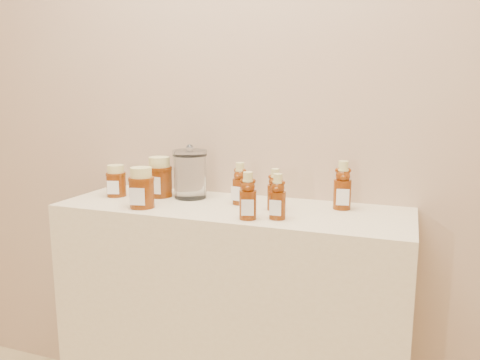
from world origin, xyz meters
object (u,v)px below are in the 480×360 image
at_px(bear_bottle_front_left, 248,193).
at_px(honey_jar_left, 116,181).
at_px(bear_bottle_back_left, 240,181).
at_px(glass_canister, 190,172).
at_px(display_table, 231,328).

distance_m(bear_bottle_front_left, honey_jar_left, 0.59).
height_order(bear_bottle_back_left, glass_canister, glass_canister).
bearing_deg(glass_canister, bear_bottle_back_left, -8.71).
xyz_separation_m(bear_bottle_back_left, bear_bottle_front_left, (0.09, -0.18, 0.00)).
relative_size(bear_bottle_back_left, bear_bottle_front_left, 1.00).
bearing_deg(honey_jar_left, glass_canister, -1.28).
xyz_separation_m(bear_bottle_front_left, honey_jar_left, (-0.57, 0.14, -0.02)).
distance_m(display_table, bear_bottle_back_left, 0.53).
bearing_deg(bear_bottle_front_left, display_table, 111.60).
xyz_separation_m(display_table, bear_bottle_front_left, (0.11, -0.13, 0.53)).
bearing_deg(bear_bottle_front_left, glass_canister, 127.49).
height_order(display_table, glass_canister, glass_canister).
height_order(bear_bottle_back_left, honey_jar_left, bear_bottle_back_left).
xyz_separation_m(honey_jar_left, glass_canister, (0.27, 0.07, 0.04)).
relative_size(display_table, bear_bottle_back_left, 7.26).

